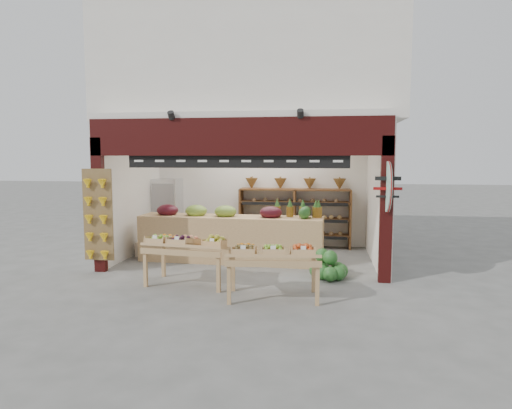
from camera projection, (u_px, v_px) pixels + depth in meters
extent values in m
plane|color=#63635E|center=(245.00, 264.00, 9.76)|extent=(60.00, 60.00, 0.00)
cube|color=white|center=(260.00, 187.00, 11.85)|extent=(5.76, 0.18, 3.00)
cube|color=white|center=(132.00, 190.00, 10.60)|extent=(0.18, 3.38, 3.00)
cube|color=white|center=(378.00, 193.00, 9.79)|extent=(0.18, 3.38, 3.00)
cube|color=white|center=(250.00, 121.00, 10.03)|extent=(5.76, 3.38, 0.12)
cube|color=white|center=(257.00, 77.00, 10.99)|extent=(6.36, 4.60, 2.40)
cube|color=black|center=(236.00, 137.00, 8.45)|extent=(5.70, 0.14, 0.70)
cube|color=black|center=(99.00, 205.00, 8.99)|extent=(0.22, 0.14, 2.65)
cube|color=black|center=(386.00, 210.00, 8.19)|extent=(0.22, 0.14, 2.65)
cube|color=black|center=(236.00, 161.00, 8.52)|extent=(4.20, 0.05, 0.26)
cylinder|color=white|center=(242.00, 148.00, 8.55)|extent=(0.34, 0.05, 0.34)
cube|color=olive|center=(98.00, 215.00, 8.91)|extent=(0.60, 0.04, 1.80)
cylinder|color=#B4E3C8|center=(388.00, 187.00, 8.05)|extent=(0.04, 0.90, 0.90)
cylinder|color=maroon|center=(388.00, 187.00, 8.03)|extent=(0.01, 0.92, 0.92)
cube|color=brown|center=(241.00, 217.00, 11.69)|extent=(0.05, 0.46, 1.46)
cube|color=brown|center=(295.00, 218.00, 11.49)|extent=(0.05, 0.46, 1.46)
cube|color=brown|center=(350.00, 219.00, 11.29)|extent=(0.05, 0.46, 1.46)
cube|color=brown|center=(294.00, 234.00, 11.53)|extent=(2.75, 0.46, 0.04)
cube|color=brown|center=(295.00, 218.00, 11.49)|extent=(2.75, 0.46, 0.04)
cube|color=brown|center=(295.00, 202.00, 11.44)|extent=(2.75, 0.46, 0.04)
cube|color=brown|center=(295.00, 189.00, 11.41)|extent=(2.75, 0.46, 0.04)
cone|color=brown|center=(252.00, 183.00, 11.56)|extent=(0.32, 0.32, 0.28)
cone|color=brown|center=(280.00, 184.00, 11.45)|extent=(0.32, 0.32, 0.28)
cone|color=brown|center=(310.00, 184.00, 11.34)|extent=(0.32, 0.32, 0.28)
cone|color=brown|center=(340.00, 184.00, 11.24)|extent=(0.32, 0.32, 0.28)
cube|color=silver|center=(167.00, 212.00, 11.85)|extent=(0.67, 0.67, 1.71)
cube|color=beige|center=(145.00, 249.00, 10.52)|extent=(0.40, 0.31, 0.32)
cube|color=beige|center=(147.00, 236.00, 10.48)|extent=(0.36, 0.29, 0.27)
cube|color=#165223|center=(166.00, 252.00, 10.30)|extent=(0.38, 0.30, 0.27)
cube|color=beige|center=(173.00, 249.00, 10.69)|extent=(0.34, 0.27, 0.25)
cube|color=tan|center=(231.00, 239.00, 9.92)|extent=(4.02, 0.95, 1.00)
ellipsoid|color=#59141E|center=(168.00, 210.00, 10.12)|extent=(0.49, 0.44, 0.27)
ellipsoid|color=#8CB23F|center=(196.00, 211.00, 10.00)|extent=(0.49, 0.44, 0.27)
ellipsoid|color=#8CB23F|center=(225.00, 212.00, 9.87)|extent=(0.49, 0.44, 0.27)
ellipsoid|color=#59141E|center=(271.00, 213.00, 9.69)|extent=(0.49, 0.44, 0.27)
cylinder|color=olive|center=(277.00, 211.00, 9.83)|extent=(0.15, 0.15, 0.22)
cylinder|color=olive|center=(290.00, 212.00, 9.77)|extent=(0.15, 0.15, 0.22)
cylinder|color=olive|center=(303.00, 212.00, 9.72)|extent=(0.15, 0.15, 0.22)
cylinder|color=olive|center=(316.00, 212.00, 9.67)|extent=(0.15, 0.15, 0.22)
cylinder|color=olive|center=(318.00, 212.00, 9.66)|extent=(0.15, 0.15, 0.22)
cube|color=tan|center=(189.00, 246.00, 8.13)|extent=(1.55, 0.97, 0.22)
cube|color=tan|center=(146.00, 270.00, 8.00)|extent=(0.07, 0.07, 0.59)
cube|color=tan|center=(219.00, 275.00, 7.66)|extent=(0.07, 0.07, 0.59)
cube|color=tan|center=(163.00, 261.00, 8.68)|extent=(0.07, 0.07, 0.59)
cube|color=tan|center=(231.00, 266.00, 8.34)|extent=(0.07, 0.07, 0.59)
cube|color=tan|center=(273.00, 256.00, 7.32)|extent=(1.56, 0.97, 0.22)
cube|color=tan|center=(229.00, 286.00, 7.04)|extent=(0.07, 0.07, 0.59)
cube|color=tan|center=(317.00, 287.00, 6.98)|extent=(0.07, 0.07, 0.59)
cube|color=tan|center=(233.00, 274.00, 7.75)|extent=(0.07, 0.07, 0.59)
cube|color=tan|center=(314.00, 275.00, 7.69)|extent=(0.07, 0.07, 0.59)
sphere|color=#1B511C|center=(322.00, 272.00, 8.46)|extent=(0.28, 0.28, 0.28)
sphere|color=#1B511C|center=(338.00, 273.00, 8.42)|extent=(0.28, 0.28, 0.28)
sphere|color=#1B511C|center=(322.00, 269.00, 8.76)|extent=(0.28, 0.28, 0.28)
sphere|color=#1B511C|center=(338.00, 269.00, 8.71)|extent=(0.28, 0.28, 0.28)
sphere|color=#1B511C|center=(330.00, 258.00, 8.56)|extent=(0.28, 0.28, 0.28)
sphere|color=#1B511C|center=(330.00, 274.00, 8.34)|extent=(0.28, 0.28, 0.28)
sphere|color=#1B511C|center=(317.00, 270.00, 8.62)|extent=(0.28, 0.28, 0.28)
sphere|color=#1B511C|center=(322.00, 256.00, 8.75)|extent=(0.28, 0.28, 0.28)
sphere|color=#1B511C|center=(341.00, 271.00, 8.59)|extent=(0.28, 0.28, 0.28)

